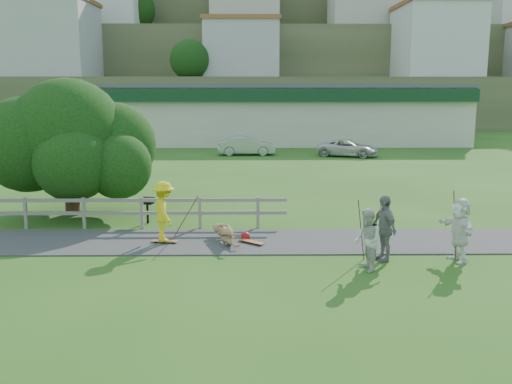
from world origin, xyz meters
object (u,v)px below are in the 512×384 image
at_px(spectator_d, 460,230).
at_px(car_silver, 246,146).
at_px(tree, 70,162).
at_px(skater_rider, 164,215).
at_px(spectator_a, 367,240).
at_px(bbq, 148,210).
at_px(skater_fallen, 226,234).
at_px(spectator_b, 384,228).
at_px(car_white, 348,148).

bearing_deg(spectator_d, car_silver, -174.06).
xyz_separation_m(car_silver, tree, (-6.60, -19.50, 1.35)).
distance_m(skater_rider, spectator_a, 6.37).
bearing_deg(spectator_d, tree, -123.22).
relative_size(car_silver, bbq, 4.33).
bearing_deg(skater_fallen, spectator_a, -55.46).
xyz_separation_m(spectator_b, bbq, (-7.43, 4.54, -0.47)).
bearing_deg(skater_fallen, tree, 124.60).
distance_m(spectator_b, tree, 12.21).
bearing_deg(car_white, tree, 162.76).
relative_size(skater_rider, car_white, 0.44).
height_order(spectator_a, spectator_b, spectator_b).
bearing_deg(car_silver, skater_fallen, 176.97).
bearing_deg(car_white, spectator_b, -168.12).
relative_size(skater_rider, spectator_b, 1.00).
xyz_separation_m(spectator_b, car_silver, (-3.96, 25.54, -0.26)).
height_order(spectator_a, bbq, spectator_a).
distance_m(spectator_a, spectator_d, 2.88).
distance_m(skater_rider, tree, 6.03).
bearing_deg(bbq, spectator_a, -26.20).
bearing_deg(bbq, tree, 167.35).
distance_m(car_silver, car_white, 7.26).
bearing_deg(tree, spectator_b, -29.74).
height_order(spectator_a, car_white, spectator_a).
height_order(skater_rider, spectator_b, skater_rider).
relative_size(spectator_d, bbq, 1.92).
distance_m(spectator_b, spectator_d, 2.09).
height_order(car_silver, car_white, car_silver).
relative_size(spectator_b, bbq, 1.98).
bearing_deg(skater_fallen, car_silver, 68.46).
distance_m(skater_rider, bbq, 2.97).
relative_size(tree, bbq, 7.16).
height_order(spectator_b, car_silver, spectator_b).
distance_m(car_silver, bbq, 21.28).
bearing_deg(skater_rider, spectator_b, -126.57).
height_order(skater_rider, car_white, skater_rider).
height_order(skater_rider, bbq, skater_rider).
bearing_deg(car_silver, skater_rider, 172.35).
height_order(spectator_a, spectator_d, spectator_d).
relative_size(spectator_b, tree, 0.28).
bearing_deg(car_silver, spectator_b, -172.92).
relative_size(skater_rider, skater_fallen, 1.05).
bearing_deg(skater_fallen, skater_rider, 159.12).
bearing_deg(spectator_a, tree, -133.64).
relative_size(car_silver, tree, 0.60).
bearing_deg(spectator_d, car_white, 170.00).
distance_m(spectator_d, bbq, 10.60).
bearing_deg(car_silver, bbq, 168.89).
height_order(tree, bbq, tree).
relative_size(car_white, bbq, 4.51).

